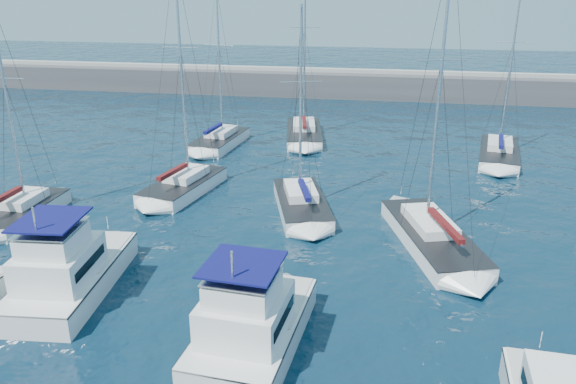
% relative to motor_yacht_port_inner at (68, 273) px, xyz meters
% --- Properties ---
extents(ground, '(220.00, 220.00, 0.00)m').
position_rel_motor_yacht_port_inner_xyz_m(ground, '(8.75, 0.39, -1.13)').
color(ground, black).
rests_on(ground, ground).
extents(breakwater, '(160.00, 6.00, 4.45)m').
position_rel_motor_yacht_port_inner_xyz_m(breakwater, '(8.75, 52.39, -0.08)').
color(breakwater, '#424244').
rests_on(breakwater, ground).
extents(motor_yacht_port_inner, '(4.28, 8.64, 4.69)m').
position_rel_motor_yacht_port_inner_xyz_m(motor_yacht_port_inner, '(0.00, 0.00, 0.00)').
color(motor_yacht_port_inner, silver).
rests_on(motor_yacht_port_inner, ground).
extents(motor_yacht_stbd_inner, '(4.28, 7.83, 4.69)m').
position_rel_motor_yacht_port_inner_xyz_m(motor_yacht_stbd_inner, '(9.53, -2.64, -0.00)').
color(motor_yacht_stbd_inner, silver).
rests_on(motor_yacht_stbd_inner, ground).
extents(sailboat_mid_a, '(3.11, 6.81, 13.94)m').
position_rel_motor_yacht_port_inner_xyz_m(sailboat_mid_a, '(-7.89, 7.76, -0.61)').
color(sailboat_mid_a, silver).
rests_on(sailboat_mid_a, ground).
extents(sailboat_mid_b, '(4.47, 7.95, 16.01)m').
position_rel_motor_yacht_port_inner_xyz_m(sailboat_mid_b, '(0.57, 14.11, -0.59)').
color(sailboat_mid_b, white).
rests_on(sailboat_mid_b, ground).
extents(sailboat_mid_c, '(5.08, 8.35, 13.18)m').
position_rel_motor_yacht_port_inner_xyz_m(sailboat_mid_c, '(9.29, 12.19, -0.62)').
color(sailboat_mid_c, white).
rests_on(sailboat_mid_c, ground).
extents(sailboat_mid_d, '(5.88, 10.11, 16.39)m').
position_rel_motor_yacht_port_inner_xyz_m(sailboat_mid_d, '(17.33, 8.53, -0.61)').
color(sailboat_mid_d, white).
rests_on(sailboat_mid_d, ground).
extents(sailboat_back_a, '(3.87, 7.89, 14.17)m').
position_rel_motor_yacht_port_inner_xyz_m(sailboat_back_a, '(-0.39, 26.11, -0.61)').
color(sailboat_back_a, silver).
rests_on(sailboat_back_a, ground).
extents(sailboat_back_b, '(4.64, 9.64, 16.27)m').
position_rel_motor_yacht_port_inner_xyz_m(sailboat_back_b, '(6.75, 30.08, -0.61)').
color(sailboat_back_b, white).
rests_on(sailboat_back_b, ground).
extents(sailboat_back_c, '(4.42, 9.04, 15.23)m').
position_rel_motor_yacht_port_inner_xyz_m(sailboat_back_c, '(23.88, 26.34, -0.61)').
color(sailboat_back_c, silver).
rests_on(sailboat_back_c, ground).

